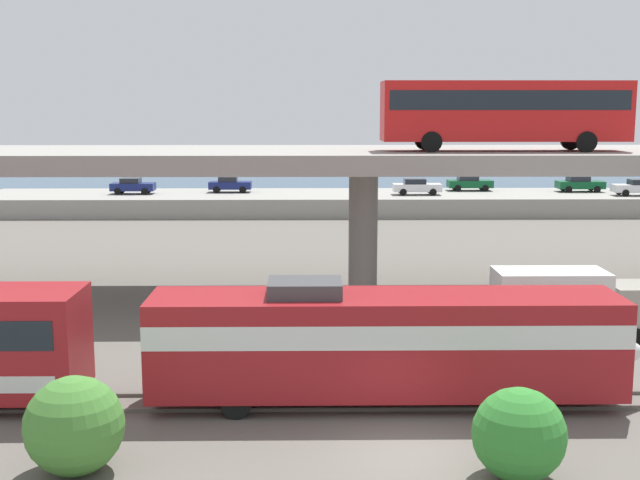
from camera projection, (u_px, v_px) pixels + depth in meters
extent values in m
plane|color=#605B54|center=(408.00, 453.00, 23.51)|extent=(260.00, 260.00, 0.00)
cube|color=#59544C|center=(396.00, 409.00, 26.74)|extent=(110.00, 0.12, 0.12)
cube|color=#59544C|center=(391.00, 394.00, 28.16)|extent=(110.00, 0.12, 0.12)
cube|color=maroon|center=(385.00, 343.00, 27.12)|extent=(15.40, 3.00, 3.20)
cube|color=silver|center=(385.00, 326.00, 27.03)|extent=(15.40, 3.04, 0.77)
cone|color=silver|center=(617.00, 351.00, 27.28)|extent=(2.10, 2.85, 2.85)
cube|color=black|center=(571.00, 316.00, 27.06)|extent=(2.10, 2.70, 1.02)
cube|color=#3F3F42|center=(305.00, 288.00, 26.79)|extent=(2.40, 1.80, 0.50)
cylinder|color=black|center=(518.00, 376.00, 28.77)|extent=(0.96, 0.18, 0.96)
cylinder|color=black|center=(539.00, 403.00, 26.11)|extent=(0.96, 0.18, 0.96)
cylinder|color=black|center=(242.00, 377.00, 28.64)|extent=(0.96, 0.18, 0.96)
cylinder|color=black|center=(236.00, 404.00, 25.98)|extent=(0.96, 0.18, 0.96)
cube|color=gray|center=(364.00, 159.00, 42.12)|extent=(96.00, 10.59, 0.95)
cylinder|color=gray|center=(363.00, 232.00, 42.72)|extent=(1.50, 1.50, 6.66)
cube|color=red|center=(504.00, 111.00, 40.39)|extent=(12.00, 2.55, 2.90)
cube|color=black|center=(505.00, 100.00, 40.31)|extent=(11.52, 2.59, 0.93)
cube|color=black|center=(625.00, 104.00, 40.42)|extent=(0.08, 2.30, 1.74)
cylinder|color=black|center=(570.00, 140.00, 41.87)|extent=(1.00, 0.26, 1.00)
cylinder|color=black|center=(586.00, 142.00, 39.48)|extent=(1.00, 0.26, 1.00)
cylinder|color=black|center=(425.00, 140.00, 41.77)|extent=(1.00, 0.26, 1.00)
cylinder|color=black|center=(432.00, 142.00, 39.38)|extent=(1.00, 0.26, 1.00)
cube|color=#9E998C|center=(632.00, 308.00, 34.52)|extent=(2.00, 2.30, 2.00)
cube|color=silver|center=(550.00, 301.00, 34.42)|extent=(4.60, 2.30, 2.60)
cylinder|color=black|center=(615.00, 324.00, 35.75)|extent=(0.88, 0.28, 0.88)
cylinder|color=black|center=(634.00, 338.00, 33.60)|extent=(0.88, 0.28, 0.88)
cylinder|color=black|center=(518.00, 324.00, 35.70)|extent=(0.88, 0.28, 0.88)
cylinder|color=black|center=(531.00, 338.00, 33.54)|extent=(0.88, 0.28, 0.88)
cube|color=gray|center=(339.00, 203.00, 77.66)|extent=(66.64, 10.51, 1.72)
cube|color=navy|center=(230.00, 185.00, 78.59)|extent=(4.00, 1.77, 0.70)
cube|color=#1E232B|center=(228.00, 179.00, 78.49)|extent=(1.76, 1.56, 0.48)
cylinder|color=black|center=(244.00, 188.00, 79.49)|extent=(0.64, 0.20, 0.64)
cylinder|color=black|center=(243.00, 190.00, 77.83)|extent=(0.64, 0.20, 0.64)
cylinder|color=black|center=(218.00, 188.00, 79.46)|extent=(0.64, 0.20, 0.64)
cylinder|color=black|center=(216.00, 190.00, 77.80)|extent=(0.64, 0.20, 0.64)
cube|color=#0C4C26|center=(470.00, 184.00, 80.11)|extent=(4.29, 1.87, 0.70)
cube|color=#1E232B|center=(468.00, 178.00, 80.01)|extent=(1.89, 1.65, 0.48)
cylinder|color=black|center=(481.00, 186.00, 81.06)|extent=(0.64, 0.20, 0.64)
cylinder|color=black|center=(485.00, 188.00, 79.31)|extent=(0.64, 0.20, 0.64)
cylinder|color=black|center=(455.00, 187.00, 81.03)|extent=(0.64, 0.20, 0.64)
cylinder|color=black|center=(458.00, 188.00, 79.27)|extent=(0.64, 0.20, 0.64)
cube|color=navy|center=(133.00, 187.00, 77.10)|extent=(4.02, 1.82, 0.70)
cube|color=#1E232B|center=(131.00, 180.00, 77.00)|extent=(1.77, 1.61, 0.48)
cylinder|color=black|center=(148.00, 190.00, 78.02)|extent=(0.64, 0.20, 0.64)
cylinder|color=black|center=(145.00, 191.00, 76.31)|extent=(0.64, 0.20, 0.64)
cylinder|color=black|center=(122.00, 190.00, 77.99)|extent=(0.64, 0.20, 0.64)
cylinder|color=black|center=(118.00, 191.00, 76.28)|extent=(0.64, 0.20, 0.64)
cube|color=silver|center=(417.00, 188.00, 76.33)|extent=(4.43, 1.75, 0.70)
cube|color=#1E232B|center=(415.00, 181.00, 76.24)|extent=(1.95, 1.54, 0.48)
cylinder|color=black|center=(430.00, 190.00, 77.23)|extent=(0.64, 0.20, 0.64)
cylinder|color=black|center=(433.00, 192.00, 75.59)|extent=(0.64, 0.20, 0.64)
cylinder|color=black|center=(401.00, 190.00, 77.19)|extent=(0.64, 0.20, 0.64)
cylinder|color=black|center=(403.00, 192.00, 75.55)|extent=(0.64, 0.20, 0.64)
cube|color=#0C4C26|center=(580.00, 185.00, 79.10)|extent=(4.40, 1.88, 0.70)
cube|color=#1E232B|center=(578.00, 179.00, 79.00)|extent=(1.93, 1.66, 0.48)
cylinder|color=black|center=(591.00, 187.00, 80.05)|extent=(0.64, 0.20, 0.64)
cylinder|color=black|center=(597.00, 189.00, 78.29)|extent=(0.64, 0.20, 0.64)
cylinder|color=black|center=(563.00, 187.00, 80.02)|extent=(0.64, 0.20, 0.64)
cylinder|color=black|center=(569.00, 189.00, 78.25)|extent=(0.64, 0.20, 0.64)
cube|color=silver|center=(638.00, 188.00, 75.64)|extent=(4.53, 1.71, 0.70)
cube|color=#1E232B|center=(640.00, 182.00, 75.55)|extent=(1.99, 1.51, 0.48)
cylinder|color=black|center=(626.00, 193.00, 74.88)|extent=(0.64, 0.20, 0.64)
cylinder|color=black|center=(619.00, 191.00, 76.48)|extent=(0.64, 0.20, 0.64)
cube|color=#2D5170|center=(332.00, 188.00, 100.51)|extent=(140.00, 36.00, 0.01)
sphere|color=#458132|center=(74.00, 426.00, 22.00)|extent=(2.67, 2.67, 2.67)
sphere|color=#328430|center=(519.00, 435.00, 21.63)|extent=(2.49, 2.49, 2.49)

